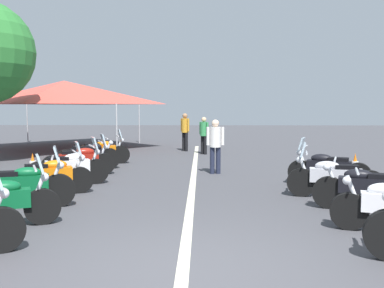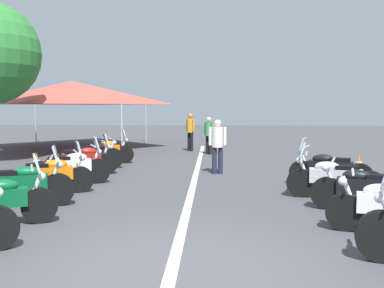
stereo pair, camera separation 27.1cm
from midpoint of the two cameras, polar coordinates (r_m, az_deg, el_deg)
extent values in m
plane|color=#424247|center=(5.35, -2.79, -16.83)|extent=(80.00, 80.00, 0.00)
cube|color=beige|center=(10.79, -0.66, -5.57)|extent=(21.20, 0.16, 0.01)
cylinder|color=black|center=(6.52, -25.29, -10.37)|extent=(0.43, 0.62, 0.63)
sphere|color=silver|center=(6.41, -25.01, -6.03)|extent=(0.14, 0.14, 0.14)
cylinder|color=black|center=(7.75, -20.38, -7.86)|extent=(0.38, 0.61, 0.61)
ellipsoid|color=#0C592D|center=(7.67, -24.82, -5.25)|extent=(0.45, 0.58, 0.22)
cylinder|color=silver|center=(7.68, -20.90, -5.70)|extent=(0.18, 0.29, 0.58)
cylinder|color=silver|center=(7.62, -21.28, -3.05)|extent=(0.58, 0.29, 0.04)
sphere|color=silver|center=(7.65, -20.12, -4.19)|extent=(0.14, 0.14, 0.14)
cube|color=silver|center=(7.62, -20.70, -2.51)|extent=(0.38, 0.26, 0.32)
cylinder|color=black|center=(8.96, -18.29, -5.91)|extent=(0.33, 0.67, 0.66)
cube|color=#0C592D|center=(8.99, -23.13, -4.87)|extent=(0.61, 1.17, 0.30)
ellipsoid|color=#0C592D|center=(8.94, -22.03, -3.58)|extent=(0.40, 0.57, 0.22)
cube|color=black|center=(8.99, -24.57, -3.75)|extent=(0.39, 0.54, 0.12)
cylinder|color=silver|center=(8.91, -18.73, -4.03)|extent=(0.15, 0.30, 0.58)
cylinder|color=silver|center=(8.86, -19.05, -1.73)|extent=(0.60, 0.22, 0.04)
sphere|color=silver|center=(8.88, -18.05, -2.74)|extent=(0.14, 0.14, 0.14)
cube|color=silver|center=(8.85, -18.55, -1.27)|extent=(0.38, 0.22, 0.32)
cylinder|color=black|center=(10.20, -15.56, -4.67)|extent=(0.38, 0.61, 0.60)
cylinder|color=black|center=(10.12, -23.66, -4.99)|extent=(0.38, 0.61, 0.60)
cube|color=orange|center=(10.11, -19.62, -3.84)|extent=(0.71, 1.11, 0.30)
ellipsoid|color=orange|center=(10.09, -18.63, -2.67)|extent=(0.45, 0.58, 0.22)
cube|color=black|center=(10.07, -20.90, -2.87)|extent=(0.44, 0.54, 0.12)
cylinder|color=silver|center=(10.15, -15.93, -3.01)|extent=(0.18, 0.29, 0.58)
cylinder|color=silver|center=(10.10, -16.21, -1.00)|extent=(0.58, 0.29, 0.04)
sphere|color=silver|center=(10.14, -15.34, -1.87)|extent=(0.14, 0.14, 0.14)
cylinder|color=silver|center=(10.31, -22.03, -5.26)|extent=(0.30, 0.53, 0.08)
cube|color=silver|center=(10.10, -15.77, -0.59)|extent=(0.38, 0.26, 0.32)
cylinder|color=black|center=(11.29, -13.44, -3.58)|extent=(0.40, 0.64, 0.65)
cylinder|color=black|center=(11.12, -20.60, -3.90)|extent=(0.40, 0.64, 0.65)
cube|color=white|center=(11.16, -17.02, -2.84)|extent=(0.71, 1.09, 0.30)
ellipsoid|color=white|center=(11.16, -16.13, -1.78)|extent=(0.46, 0.58, 0.22)
cube|color=black|center=(11.11, -18.17, -1.96)|extent=(0.44, 0.55, 0.12)
cylinder|color=silver|center=(11.24, -13.77, -2.09)|extent=(0.19, 0.29, 0.58)
cylinder|color=silver|center=(11.20, -14.01, -0.27)|extent=(0.58, 0.30, 0.04)
sphere|color=silver|center=(11.24, -13.24, -1.05)|extent=(0.14, 0.14, 0.14)
cylinder|color=silver|center=(11.34, -19.22, -4.19)|extent=(0.31, 0.53, 0.08)
cube|color=silver|center=(11.20, -13.62, 0.10)|extent=(0.38, 0.26, 0.32)
cylinder|color=black|center=(12.78, -12.30, -2.61)|extent=(0.37, 0.63, 0.62)
cylinder|color=black|center=(12.63, -18.80, -2.86)|extent=(0.37, 0.63, 0.62)
cube|color=maroon|center=(12.66, -15.55, -1.93)|extent=(0.69, 1.12, 0.30)
ellipsoid|color=maroon|center=(12.66, -14.76, -1.01)|extent=(0.44, 0.58, 0.22)
cube|color=black|center=(12.62, -16.56, -1.16)|extent=(0.43, 0.54, 0.12)
cylinder|color=silver|center=(12.74, -12.59, -1.29)|extent=(0.18, 0.29, 0.58)
cylinder|color=silver|center=(12.70, -12.80, 0.32)|extent=(0.59, 0.28, 0.04)
sphere|color=silver|center=(12.73, -12.12, -0.37)|extent=(0.14, 0.14, 0.14)
cylinder|color=silver|center=(12.84, -17.54, -3.12)|extent=(0.29, 0.54, 0.08)
cube|color=silver|center=(12.70, -12.45, 0.65)|extent=(0.38, 0.25, 0.32)
cylinder|color=black|center=(13.91, -11.54, -1.90)|extent=(0.36, 0.67, 0.66)
cylinder|color=black|center=(13.80, -17.15, -2.08)|extent=(0.36, 0.67, 0.66)
cube|color=black|center=(13.82, -14.35, -1.26)|extent=(0.62, 1.07, 0.30)
ellipsoid|color=black|center=(13.82, -13.63, -0.41)|extent=(0.42, 0.58, 0.22)
cube|color=black|center=(13.79, -15.28, -0.54)|extent=(0.41, 0.54, 0.12)
cylinder|color=silver|center=(13.87, -11.81, -0.68)|extent=(0.17, 0.30, 0.58)
cylinder|color=silver|center=(13.84, -12.00, 0.80)|extent=(0.60, 0.25, 0.04)
sphere|color=silver|center=(13.87, -11.38, 0.15)|extent=(0.14, 0.14, 0.14)
cylinder|color=silver|center=(14.01, -16.05, -2.36)|extent=(0.27, 0.54, 0.08)
cylinder|color=black|center=(15.12, -10.04, -1.39)|extent=(0.33, 0.64, 0.63)
cylinder|color=black|center=(15.02, -15.76, -1.55)|extent=(0.33, 0.64, 0.63)
cube|color=orange|center=(15.03, -12.91, -0.79)|extent=(0.62, 1.18, 0.30)
ellipsoid|color=orange|center=(15.02, -12.24, -0.02)|extent=(0.41, 0.58, 0.22)
cube|color=black|center=(15.00, -13.76, -0.13)|extent=(0.40, 0.54, 0.12)
cylinder|color=silver|center=(15.08, -10.29, -0.27)|extent=(0.16, 0.30, 0.58)
cylinder|color=silver|center=(15.05, -10.46, 1.09)|extent=(0.60, 0.23, 0.04)
sphere|color=silver|center=(15.08, -9.88, 0.50)|extent=(0.14, 0.14, 0.14)
cylinder|color=silver|center=(15.21, -14.63, -1.80)|extent=(0.25, 0.55, 0.08)
cube|color=silver|center=(15.05, -10.16, 1.37)|extent=(0.38, 0.23, 0.32)
cylinder|color=black|center=(7.37, 19.33, -8.49)|extent=(0.31, 0.62, 0.61)
cylinder|color=silver|center=(7.31, 19.88, -6.22)|extent=(0.15, 0.30, 0.58)
cylinder|color=silver|center=(7.25, 20.28, -3.43)|extent=(0.60, 0.22, 0.04)
sphere|color=silver|center=(7.27, 19.05, -4.65)|extent=(0.14, 0.14, 0.14)
cylinder|color=black|center=(8.74, 17.02, -6.24)|extent=(0.34, 0.64, 0.63)
cube|color=black|center=(8.70, 21.73, -5.22)|extent=(0.62, 1.11, 0.30)
ellipsoid|color=black|center=(8.67, 20.59, -3.89)|extent=(0.42, 0.58, 0.22)
cube|color=black|center=(8.68, 23.23, -4.09)|extent=(0.40, 0.54, 0.12)
cylinder|color=silver|center=(8.69, 17.47, -4.31)|extent=(0.16, 0.30, 0.58)
cylinder|color=silver|center=(8.63, 17.80, -1.96)|extent=(0.60, 0.24, 0.04)
sphere|color=silver|center=(8.66, 16.78, -2.98)|extent=(0.14, 0.14, 0.14)
cylinder|color=black|center=(9.74, 13.68, -5.00)|extent=(0.28, 0.65, 0.63)
cylinder|color=black|center=(9.84, 22.15, -5.13)|extent=(0.28, 0.65, 0.63)
cube|color=silver|center=(9.74, 17.96, -4.04)|extent=(0.51, 1.13, 0.30)
ellipsoid|color=silver|center=(9.70, 16.93, -2.85)|extent=(0.37, 0.56, 0.22)
cube|color=black|center=(9.73, 19.29, -3.01)|extent=(0.36, 0.53, 0.12)
cylinder|color=silver|center=(9.69, 14.07, -3.26)|extent=(0.13, 0.30, 0.58)
cylinder|color=silver|center=(9.65, 14.35, -1.15)|extent=(0.61, 0.18, 0.04)
sphere|color=silver|center=(9.67, 13.44, -2.07)|extent=(0.14, 0.14, 0.14)
cylinder|color=silver|center=(9.65, 20.58, -5.85)|extent=(0.20, 0.55, 0.08)
cube|color=silver|center=(9.64, 13.89, -0.73)|extent=(0.38, 0.20, 0.32)
cylinder|color=black|center=(11.26, 13.66, -3.66)|extent=(0.38, 0.63, 0.63)
cylinder|color=black|center=(11.08, 20.76, -3.99)|extent=(0.38, 0.63, 0.63)
cube|color=black|center=(11.12, 17.21, -2.91)|extent=(0.68, 1.08, 0.30)
ellipsoid|color=black|center=(11.12, 16.32, -1.85)|extent=(0.45, 0.58, 0.22)
cube|color=black|center=(11.07, 18.36, -2.04)|extent=(0.43, 0.54, 0.12)
cylinder|color=silver|center=(11.21, 14.00, -2.15)|extent=(0.18, 0.29, 0.58)
cylinder|color=silver|center=(11.16, 14.24, -0.33)|extent=(0.58, 0.29, 0.04)
sphere|color=silver|center=(11.20, 13.47, -1.12)|extent=(0.14, 0.14, 0.14)
cylinder|color=silver|center=(10.94, 19.22, -4.55)|extent=(0.29, 0.54, 0.08)
cube|color=silver|center=(11.17, 13.84, 0.04)|extent=(0.38, 0.26, 0.32)
cube|color=orange|center=(13.50, 20.45, -3.68)|extent=(0.36, 0.36, 0.03)
cone|color=orange|center=(13.46, 20.49, -2.42)|extent=(0.26, 0.26, 0.60)
cylinder|color=white|center=(13.46, 20.50, -2.32)|extent=(0.19, 0.19, 0.07)
cube|color=orange|center=(13.65, -21.08, -3.61)|extent=(0.36, 0.36, 0.03)
cone|color=orange|center=(13.61, -21.12, -2.36)|extent=(0.26, 0.26, 0.60)
cylinder|color=white|center=(13.61, -21.12, -2.26)|extent=(0.19, 0.19, 0.07)
cylinder|color=black|center=(17.80, 0.98, -0.12)|extent=(0.14, 0.14, 0.77)
cylinder|color=black|center=(17.66, 1.36, -0.16)|extent=(0.14, 0.14, 0.77)
cylinder|color=#338C4C|center=(17.68, 1.17, 2.03)|extent=(0.32, 0.32, 0.58)
cylinder|color=#338C4C|center=(17.85, 0.71, 2.15)|extent=(0.09, 0.09, 0.52)
cylinder|color=#338C4C|center=(17.51, 1.64, 2.09)|extent=(0.09, 0.09, 0.52)
sphere|color=#D8AD84|center=(17.66, 1.17, 3.30)|extent=(0.21, 0.21, 0.21)
cylinder|color=#1E2338|center=(12.62, 2.92, -2.21)|extent=(0.14, 0.14, 0.79)
cylinder|color=#1E2338|center=(12.59, 2.11, -2.22)|extent=(0.14, 0.14, 0.79)
cylinder|color=silver|center=(12.54, 2.53, 0.94)|extent=(0.32, 0.32, 0.60)
cylinder|color=silver|center=(12.57, 3.53, 1.08)|extent=(0.09, 0.09, 0.54)
cylinder|color=silver|center=(12.51, 1.53, 1.07)|extent=(0.09, 0.09, 0.54)
sphere|color=beige|center=(12.51, 2.54, 2.79)|extent=(0.22, 0.22, 0.22)
cylinder|color=black|center=(19.04, -1.53, 0.32)|extent=(0.14, 0.14, 0.83)
cylinder|color=black|center=(18.91, -1.17, 0.29)|extent=(0.14, 0.14, 0.83)
cylinder|color=orange|center=(18.93, -1.36, 2.51)|extent=(0.32, 0.32, 0.63)
cylinder|color=orange|center=(19.10, -1.79, 2.62)|extent=(0.09, 0.09, 0.56)
cylinder|color=orange|center=(18.76, -0.92, 2.58)|extent=(0.09, 0.09, 0.56)
sphere|color=#9E704C|center=(18.92, -1.36, 3.79)|extent=(0.23, 0.23, 0.23)
pyramid|color=#E54C3F|center=(21.10, -17.13, 6.63)|extent=(6.86, 6.86, 1.10)
cylinder|color=#B2B2B7|center=(25.08, -21.52, 2.56)|extent=(0.06, 0.06, 2.10)
cylinder|color=#B2B2B7|center=(23.39, -7.42, 2.72)|extent=(0.06, 0.06, 2.10)
cylinder|color=#B2B2B7|center=(17.33, -10.50, 1.86)|extent=(0.06, 0.06, 2.10)
camera|label=1|loc=(0.14, -88.73, 0.11)|focal=39.74mm
camera|label=2|loc=(0.14, 91.27, -0.11)|focal=39.74mm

